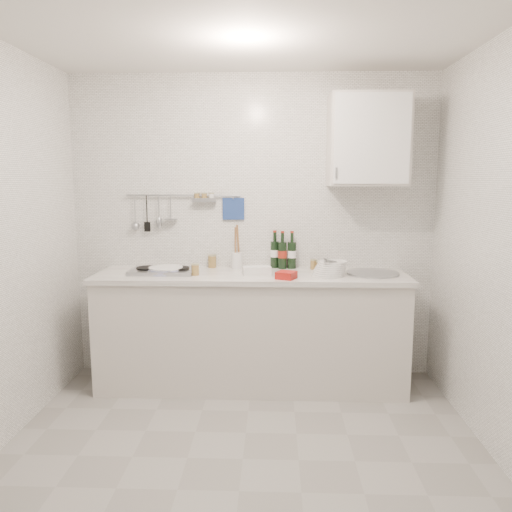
# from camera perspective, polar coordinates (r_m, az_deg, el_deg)

# --- Properties ---
(floor) EXTENTS (3.00, 3.00, 0.00)m
(floor) POSITION_cam_1_polar(r_m,az_deg,el_deg) (3.22, -1.52, -22.18)
(floor) COLOR gray
(floor) RESTS_ON ground
(ceiling) EXTENTS (3.00, 3.00, 0.00)m
(ceiling) POSITION_cam_1_polar(r_m,az_deg,el_deg) (2.88, -1.75, 25.83)
(ceiling) COLOR silver
(ceiling) RESTS_ON back_wall
(back_wall) EXTENTS (3.00, 0.02, 2.50)m
(back_wall) POSITION_cam_1_polar(r_m,az_deg,el_deg) (4.17, -0.37, 3.23)
(back_wall) COLOR silver
(back_wall) RESTS_ON floor
(counter) EXTENTS (2.44, 0.64, 0.96)m
(counter) POSITION_cam_1_polar(r_m,az_deg,el_deg) (4.05, -0.45, -8.77)
(counter) COLOR beige
(counter) RESTS_ON floor
(wall_rail) EXTENTS (0.98, 0.09, 0.34)m
(wall_rail) POSITION_cam_1_polar(r_m,az_deg,el_deg) (4.20, -8.59, 5.57)
(wall_rail) COLOR #93969B
(wall_rail) RESTS_ON back_wall
(wall_cabinet) EXTENTS (0.60, 0.38, 0.70)m
(wall_cabinet) POSITION_cam_1_polar(r_m,az_deg,el_deg) (4.05, 12.67, 12.77)
(wall_cabinet) COLOR beige
(wall_cabinet) RESTS_ON back_wall
(plate_stack_hob) EXTENTS (0.29, 0.29, 0.05)m
(plate_stack_hob) POSITION_cam_1_polar(r_m,az_deg,el_deg) (3.99, -10.40, -1.60)
(plate_stack_hob) COLOR #454D9D
(plate_stack_hob) RESTS_ON counter
(plate_stack_sink) EXTENTS (0.28, 0.26, 0.12)m
(plate_stack_sink) POSITION_cam_1_polar(r_m,az_deg,el_deg) (3.88, 8.45, -1.42)
(plate_stack_sink) COLOR white
(plate_stack_sink) RESTS_ON counter
(wine_bottles) EXTENTS (0.21, 0.12, 0.31)m
(wine_bottles) POSITION_cam_1_polar(r_m,az_deg,el_deg) (4.13, 3.10, 0.72)
(wine_bottles) COLOR black
(wine_bottles) RESTS_ON counter
(butter_dish) EXTENTS (0.23, 0.16, 0.06)m
(butter_dish) POSITION_cam_1_polar(r_m,az_deg,el_deg) (3.87, 0.05, -1.66)
(butter_dish) COLOR white
(butter_dish) RESTS_ON counter
(strawberry_punnet) EXTENTS (0.17, 0.17, 0.05)m
(strawberry_punnet) POSITION_cam_1_polar(r_m,az_deg,el_deg) (3.72, 3.47, -2.20)
(strawberry_punnet) COLOR #A81512
(strawberry_punnet) RESTS_ON counter
(utensil_crock) EXTENTS (0.09, 0.09, 0.36)m
(utensil_crock) POSITION_cam_1_polar(r_m,az_deg,el_deg) (4.13, -2.21, -0.25)
(utensil_crock) COLOR white
(utensil_crock) RESTS_ON counter
(jar_a) EXTENTS (0.07, 0.07, 0.11)m
(jar_a) POSITION_cam_1_polar(r_m,az_deg,el_deg) (4.19, -5.03, -0.58)
(jar_a) COLOR olive
(jar_a) RESTS_ON counter
(jar_b) EXTENTS (0.06, 0.06, 0.08)m
(jar_b) POSITION_cam_1_polar(r_m,az_deg,el_deg) (4.12, 6.61, -0.94)
(jar_b) COLOR olive
(jar_b) RESTS_ON counter
(jar_c) EXTENTS (0.06, 0.06, 0.08)m
(jar_c) POSITION_cam_1_polar(r_m,az_deg,el_deg) (4.05, 7.35, -1.15)
(jar_c) COLOR olive
(jar_c) RESTS_ON counter
(jar_d) EXTENTS (0.06, 0.06, 0.09)m
(jar_d) POSITION_cam_1_polar(r_m,az_deg,el_deg) (3.87, -6.96, -1.51)
(jar_d) COLOR olive
(jar_d) RESTS_ON counter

